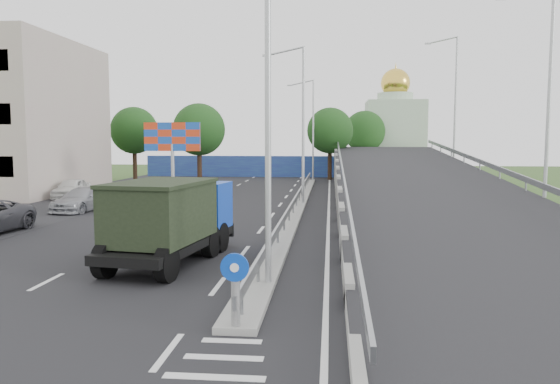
# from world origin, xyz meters

# --- Properties ---
(ground) EXTENTS (160.00, 160.00, 0.00)m
(ground) POSITION_xyz_m (0.00, 0.00, 0.00)
(ground) COLOR #2D4C1E
(ground) RESTS_ON ground
(road_surface) EXTENTS (26.00, 90.00, 0.04)m
(road_surface) POSITION_xyz_m (-3.00, 20.00, 0.00)
(road_surface) COLOR black
(road_surface) RESTS_ON ground
(parking_strip) EXTENTS (8.00, 90.00, 0.05)m
(parking_strip) POSITION_xyz_m (-16.00, 20.00, 0.00)
(parking_strip) COLOR black
(parking_strip) RESTS_ON ground
(median) EXTENTS (1.00, 44.00, 0.20)m
(median) POSITION_xyz_m (0.00, 24.00, 0.10)
(median) COLOR gray
(median) RESTS_ON ground
(overpass_ramp) EXTENTS (10.00, 50.00, 3.50)m
(overpass_ramp) POSITION_xyz_m (7.50, 24.00, 1.75)
(overpass_ramp) COLOR gray
(overpass_ramp) RESTS_ON ground
(median_guardrail) EXTENTS (0.09, 44.00, 0.71)m
(median_guardrail) POSITION_xyz_m (0.00, 24.00, 0.75)
(median_guardrail) COLOR gray
(median_guardrail) RESTS_ON median
(sign_bollard) EXTENTS (0.64, 0.23, 1.67)m
(sign_bollard) POSITION_xyz_m (0.00, 2.17, 1.03)
(sign_bollard) COLOR black
(sign_bollard) RESTS_ON median
(lamp_post_near) EXTENTS (2.74, 0.18, 10.08)m
(lamp_post_near) POSITION_xyz_m (0.11, 6.00, 5.81)
(lamp_post_near) COLOR #B2B5B7
(lamp_post_near) RESTS_ON median
(lamp_post_mid) EXTENTS (2.74, 0.18, 10.08)m
(lamp_post_mid) POSITION_xyz_m (0.11, 26.00, 5.81)
(lamp_post_mid) COLOR #B2B5B7
(lamp_post_mid) RESTS_ON median
(lamp_post_far) EXTENTS (2.74, 0.18, 10.08)m
(lamp_post_far) POSITION_xyz_m (0.11, 46.00, 5.81)
(lamp_post_far) COLOR #B2B5B7
(lamp_post_far) RESTS_ON median
(blue_wall) EXTENTS (30.00, 0.50, 2.40)m
(blue_wall) POSITION_xyz_m (-4.00, 52.00, 1.20)
(blue_wall) COLOR #2A329B
(blue_wall) RESTS_ON ground
(church) EXTENTS (7.00, 7.00, 13.80)m
(church) POSITION_xyz_m (10.00, 60.00, 5.31)
(church) COLOR #B2CCAD
(church) RESTS_ON ground
(billboard) EXTENTS (4.00, 0.24, 5.50)m
(billboard) POSITION_xyz_m (-9.00, 28.00, 4.19)
(billboard) COLOR #B2B5B7
(billboard) RESTS_ON ground
(tree_left_mid) EXTENTS (4.80, 4.80, 7.60)m
(tree_left_mid) POSITION_xyz_m (-10.00, 40.00, 5.18)
(tree_left_mid) COLOR black
(tree_left_mid) RESTS_ON ground
(tree_median_far) EXTENTS (4.80, 4.80, 7.60)m
(tree_median_far) POSITION_xyz_m (2.00, 48.00, 5.18)
(tree_median_far) COLOR black
(tree_median_far) RESTS_ON ground
(tree_left_far) EXTENTS (4.80, 4.80, 7.60)m
(tree_left_far) POSITION_xyz_m (-18.00, 45.00, 5.18)
(tree_left_far) COLOR black
(tree_left_far) RESTS_ON ground
(tree_ramp_far) EXTENTS (4.80, 4.80, 7.60)m
(tree_ramp_far) POSITION_xyz_m (6.00, 55.00, 5.18)
(tree_ramp_far) COLOR black
(tree_ramp_far) RESTS_ON ground
(dump_truck) EXTENTS (3.42, 6.98, 2.95)m
(dump_truck) POSITION_xyz_m (-3.49, 9.08, 1.63)
(dump_truck) COLOR black
(dump_truck) RESTS_ON ground
(parked_car_d) EXTENTS (2.69, 5.15, 1.42)m
(parked_car_d) POSITION_xyz_m (-12.82, 22.03, 0.71)
(parked_car_d) COLOR #95989E
(parked_car_d) RESTS_ON ground
(parked_car_e) EXTENTS (2.13, 4.50, 1.49)m
(parked_car_e) POSITION_xyz_m (-16.71, 28.47, 0.74)
(parked_car_e) COLOR silver
(parked_car_e) RESTS_ON ground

